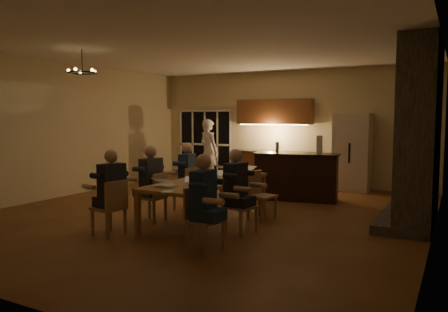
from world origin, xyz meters
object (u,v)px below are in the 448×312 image
Objects in this scene: person_right_near at (204,203)px; person_left_far at (187,176)px; laptop_b at (194,181)px; mug_mid at (230,174)px; laptop_c at (199,173)px; can_silver at (191,182)px; chair_left_mid at (152,197)px; chandelier at (82,73)px; laptop_a at (166,180)px; plate_near at (213,185)px; bar_island at (296,177)px; mug_front at (190,180)px; chair_right_mid at (241,206)px; plate_left at (165,185)px; laptop_e at (226,167)px; bar_bottle at (277,147)px; standing_person at (209,151)px; redcup_near at (191,188)px; person_left_mid at (151,184)px; dining_table at (208,200)px; bar_blender at (319,145)px; chair_right_near at (205,219)px; mug_back at (213,171)px; chair_left_near at (108,207)px; person_left_near at (112,192)px; refrigerator at (352,152)px; can_cola at (234,168)px; redcup_mid at (201,173)px; laptop_f at (244,169)px.

person_right_near and person_left_far have the same top height.
laptop_b reaches higher than mug_mid.
can_silver is (0.30, -0.75, -0.05)m from laptop_c.
chandelier is (-1.58, -0.07, 2.31)m from chair_left_mid.
laptop_a is 0.78m from plate_near.
bar_island is 19.19× the size of mug_front.
person_left_far is (-1.75, 1.09, 0.24)m from chair_right_mid.
can_silver is at bearing 23.98° from plate_left.
laptop_a is (-1.12, -0.50, 0.42)m from chair_right_mid.
laptop_e is 1.67m from bar_bottle.
redcup_near is at bearing 138.75° from standing_person.
person_left_mid reaches higher than chair_left_mid.
dining_table is 2.12× the size of person_right_near.
chandelier is 1.36× the size of bar_blender.
chair_right_near is 0.64× the size of person_left_mid.
plate_left is 1.02× the size of bar_bottle.
mug_back is at bearing 93.06° from plate_left.
person_left_far is 4.31× the size of laptop_e.
chair_left_near is at bearing -138.79° from can_silver.
person_left_near is at bearing -10.67° from person_left_far.
bar_bottle is (0.19, 3.40, 0.39)m from can_silver.
person_left_far is 1.88m from laptop_b.
laptop_c is at bearing 37.90° from person_left_far.
plate_left is at bearing -99.45° from bar_bottle.
laptop_e is 0.32m from mug_back.
refrigerator is 16.67× the size of can_silver.
redcup_near is 1.00× the size of can_cola.
plate_near is at bearing 88.02° from chair_left_mid.
laptop_e reaches higher than redcup_mid.
laptop_b is 0.60m from mug_front.
bar_bottle is at bearing 80.55° from plate_left.
chair_right_mid is at bearing 1.56° from chandelier.
laptop_b is at bearing -62.95° from redcup_mid.
laptop_b is at bearing -78.91° from laptop_f.
dining_table is 1.04m from plate_left.
person_right_near reaches higher than mug_back.
chair_right_mid is at bearing -28.75° from dining_table.
person_left_mid is (-1.64, -3.21, 0.15)m from bar_island.
bar_bottle is at bearing 72.36° from redcup_mid.
person_left_near is at bearing 136.98° from chair_left_near.
dining_table is 3.28× the size of chair_right_near.
laptop_f is at bearing 140.78° from chair_left_mid.
redcup_mid is at bearing -139.01° from bar_blender.
laptop_a is at bearing 11.28° from person_left_far.
redcup_mid is (-0.20, 1.44, -0.05)m from laptop_a.
bar_island reaches higher than can_silver.
plate_near is at bearing -105.78° from bar_island.
person_left_far reaches higher than chair_left_mid.
plate_left is at bearing 74.07° from chair_right_near.
dining_table is 1.08m from person_left_far.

